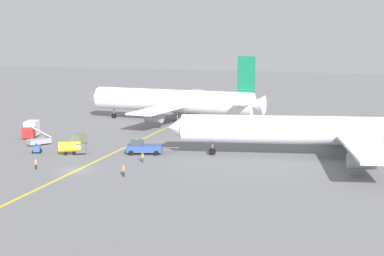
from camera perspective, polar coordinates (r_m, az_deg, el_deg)
ground_plane at (r=89.52m, az=-12.20°, el=-4.38°), size 600.00×600.00×0.00m
taxiway_stripe at (r=98.18m, az=-9.33°, el=-3.11°), size 16.93×118.94×0.01m
airliner_at_gate_left at (r=139.68m, az=-2.00°, el=2.84°), size 49.02×43.31×17.11m
airliner_being_pushed at (r=99.37m, az=15.41°, el=-0.32°), size 59.61×46.66×14.83m
pushback_tug at (r=100.45m, az=-5.14°, el=-2.05°), size 9.51×5.11×2.85m
gse_stair_truck_yellow at (r=112.90m, az=-15.80°, el=-1.22°), size 3.76×4.92×4.06m
gse_fuel_bowser_stubby at (r=101.98m, az=-12.44°, el=-1.99°), size 5.15×4.20×2.40m
gse_container_dolly_flat at (r=111.55m, az=-11.84°, el=-1.11°), size 2.32×3.28×2.15m
gse_catering_truck_tall at (r=122.25m, az=-16.58°, el=-0.14°), size 4.58×6.31×3.50m
gse_gpu_cart_small at (r=105.13m, az=-16.01°, el=-2.10°), size 2.48×2.63×1.90m
ground_crew_wing_walker_right at (r=91.65m, az=-16.11°, el=-3.69°), size 0.36×0.50×1.61m
ground_crew_ramp_agent_by_cones at (r=84.05m, az=-7.22°, el=-4.49°), size 0.47×0.36×1.73m
ground_crew_marshaller_foreground at (r=93.33m, az=-5.22°, el=-3.09°), size 0.50×0.36×1.74m
jet_bridge at (r=163.05m, az=0.05°, el=3.19°), size 8.72×23.61×5.61m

